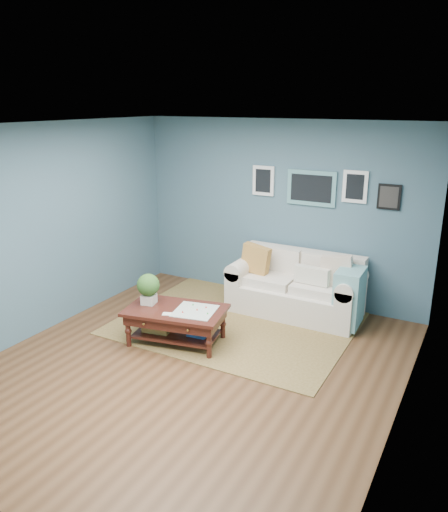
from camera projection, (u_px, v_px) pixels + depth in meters
The scene contains 4 objects.
room_shell at pixel (194, 253), 5.41m from camera, with size 5.00×5.02×2.70m.
area_rug at pixel (236, 323), 6.89m from camera, with size 3.08×2.46×0.01m, color brown.
loveseat at pixel (301, 288), 7.09m from camera, with size 1.90×0.86×0.97m.
coffee_table at pixel (171, 314), 6.27m from camera, with size 1.34×0.95×0.86m.
Camera 1 is at (2.79, -4.32, 2.95)m, focal length 35.00 mm.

